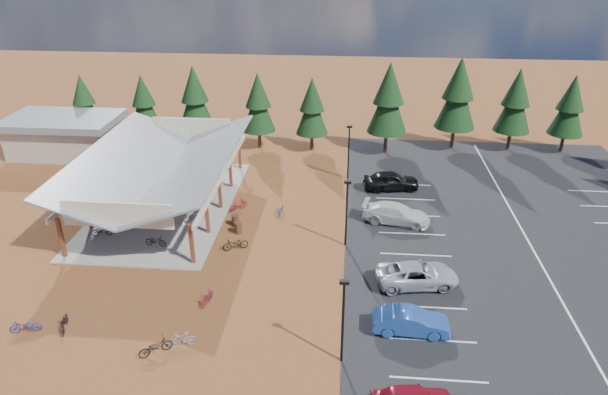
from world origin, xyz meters
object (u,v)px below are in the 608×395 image
Objects in this scene: bike_8 at (64,322)px; bike_13 at (183,340)px; bike_15 at (238,204)px; car_1 at (411,322)px; bike_6 at (187,189)px; trash_bin_0 at (238,228)px; bike_10 at (25,326)px; bike_5 at (196,214)px; car_3 at (396,214)px; bike_7 at (212,172)px; car_2 at (417,275)px; bike_4 at (156,241)px; bike_1 at (117,216)px; bike_3 at (161,178)px; lamp_post_0 at (343,316)px; bike_16 at (235,244)px; lamp_post_2 at (349,149)px; bike_2 at (137,193)px; outbuilding at (65,135)px; bike_pavilion at (162,164)px; bike_11 at (207,297)px; bike_12 at (155,347)px; bike_0 at (101,231)px; bike_14 at (281,210)px; lamp_post_1 at (347,209)px; trash_bin_1 at (235,220)px.

bike_13 is at bearing -24.50° from bike_8.
bike_15 is 19.03m from car_1.
car_1 is at bearing -115.67° from bike_6.
bike_10 reaches higher than trash_bin_0.
car_3 is at bearing -95.13° from bike_5.
car_2 reaches higher than bike_7.
bike_4 is 12.56m from bike_7.
bike_1 is 24.45m from car_1.
bike_3 is 9.18m from bike_15.
car_3 is (0.05, 13.12, 0.04)m from car_1.
car_1 is (3.85, 2.63, -2.22)m from lamp_post_0.
lamp_post_0 is 2.74× the size of bike_16.
lamp_post_2 reaches higher than bike_6.
bike_8 is at bearing 87.55° from bike_10.
lamp_post_2 is at bearing 138.47° from bike_13.
bike_2 is at bearing 34.60° from bike_4.
outbuilding reaches higher than trash_bin_0.
car_2 is at bearing -173.67° from bike_15.
bike_6 is 18.17m from car_3.
bike_11 is at bearing -62.30° from bike_pavilion.
bike_pavilion reaches higher than car_2.
bike_12 is at bearing -32.78° from bike_8.
bike_10 is at bearing -113.38° from bike_13.
bike_0 is at bearing 165.35° from bike_10.
bike_pavilion is 10.93× the size of bike_15.
bike_16 is (0.28, -2.44, 0.04)m from trash_bin_0.
bike_4 is 1.09× the size of bike_13.
bike_pavilion is 3.77× the size of lamp_post_0.
outbuilding is 6.77× the size of bike_5.
bike_14 is at bearing -144.88° from bike_7.
bike_0 is 10.89m from bike_10.
lamp_post_0 is at bearing -43.99° from outbuilding.
bike_14 is at bearing 146.59° from bike_13.
lamp_post_1 reaches higher than bike_7.
bike_7 is (-3.97, 8.79, 0.12)m from trash_bin_1.
bike_1 reaches higher than bike_3.
bike_16 is at bearing -83.40° from trash_bin_0.
lamp_post_2 is at bearing 11.52° from car_1.
lamp_post_2 reaches higher than bike_11.
bike_5 is (4.97, -6.58, 0.03)m from bike_3.
bike_0 is 10.42m from bike_16.
bike_12 is (-1.43, -14.55, 0.04)m from trash_bin_1.
trash_bin_1 is at bearing 53.94° from car_2.
bike_5 is 1.11× the size of bike_13.
bike_16 is at bearing 56.93° from car_1.
bike_1 is (0.32, 2.15, 0.10)m from bike_0.
car_2 is at bearing -44.74° from lamp_post_1.
bike_2 is (-9.85, 5.11, 0.07)m from trash_bin_0.
outbuilding is 7.32× the size of bike_11.
bike_15 is at bearing -110.42° from bike_2.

